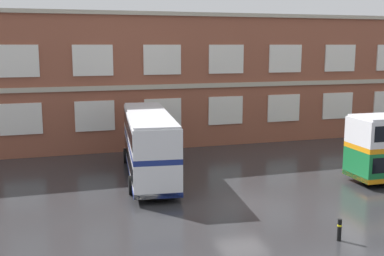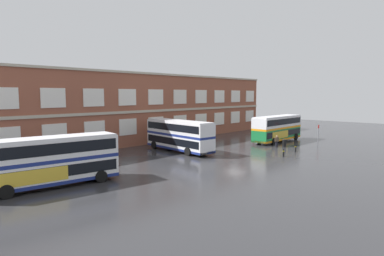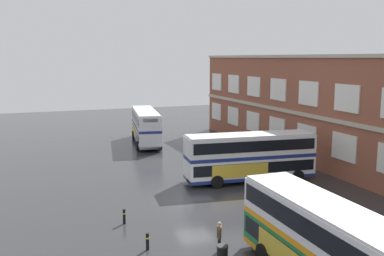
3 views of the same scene
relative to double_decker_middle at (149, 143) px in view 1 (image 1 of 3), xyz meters
name	(u,v)px [view 1 (image 1 of 3)]	position (x,y,z in m)	size (l,w,h in m)	color
ground_plane	(229,192)	(3.65, -4.44, -2.15)	(120.00, 120.00, 0.00)	#2B2B2D
brick_terminal_building	(152,80)	(2.70, 11.54, 3.05)	(57.85, 8.19, 10.68)	brown
double_decker_middle	(149,143)	(0.00, 0.00, 0.00)	(3.83, 11.22, 4.07)	silver
safety_bollard_west	(339,230)	(5.67, -12.03, -1.66)	(0.19, 0.19, 0.95)	black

